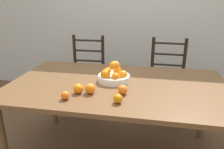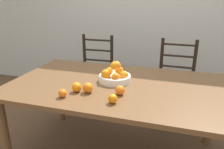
{
  "view_description": "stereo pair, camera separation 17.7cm",
  "coord_description": "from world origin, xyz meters",
  "px_view_note": "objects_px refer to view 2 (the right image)",
  "views": [
    {
      "loc": [
        0.27,
        -1.67,
        1.41
      ],
      "look_at": [
        -0.04,
        -0.03,
        0.82
      ],
      "focal_mm": 35.0,
      "sensor_mm": 36.0,
      "label": 1
    },
    {
      "loc": [
        0.44,
        -1.63,
        1.41
      ],
      "look_at": [
        -0.04,
        -0.03,
        0.82
      ],
      "focal_mm": 35.0,
      "sensor_mm": 36.0,
      "label": 2
    }
  ],
  "objects_px": {
    "orange_loose_0": "(88,88)",
    "chair_left": "(95,74)",
    "orange_loose_2": "(77,87)",
    "orange_loose_3": "(113,99)",
    "orange_loose_4": "(63,93)",
    "orange_loose_1": "(120,90)",
    "fruit_bowl": "(115,75)",
    "chair_right": "(175,82)"
  },
  "relations": [
    {
      "from": "orange_loose_0",
      "to": "chair_left",
      "type": "bearing_deg",
      "value": 108.99
    },
    {
      "from": "orange_loose_0",
      "to": "chair_left",
      "type": "height_order",
      "value": "chair_left"
    },
    {
      "from": "orange_loose_2",
      "to": "orange_loose_3",
      "type": "bearing_deg",
      "value": -17.9
    },
    {
      "from": "chair_left",
      "to": "orange_loose_4",
      "type": "bearing_deg",
      "value": -80.64
    },
    {
      "from": "orange_loose_1",
      "to": "orange_loose_2",
      "type": "xyz_separation_m",
      "value": [
        -0.33,
        -0.04,
        0.0
      ]
    },
    {
      "from": "orange_loose_2",
      "to": "orange_loose_1",
      "type": "bearing_deg",
      "value": 7.67
    },
    {
      "from": "fruit_bowl",
      "to": "orange_loose_2",
      "type": "xyz_separation_m",
      "value": [
        -0.22,
        -0.29,
        -0.02
      ]
    },
    {
      "from": "orange_loose_1",
      "to": "orange_loose_3",
      "type": "height_order",
      "value": "orange_loose_1"
    },
    {
      "from": "orange_loose_0",
      "to": "orange_loose_2",
      "type": "relative_size",
      "value": 1.05
    },
    {
      "from": "fruit_bowl",
      "to": "chair_right",
      "type": "xyz_separation_m",
      "value": [
        0.5,
        0.81,
        -0.31
      ]
    },
    {
      "from": "fruit_bowl",
      "to": "orange_loose_4",
      "type": "relative_size",
      "value": 4.49
    },
    {
      "from": "orange_loose_1",
      "to": "chair_left",
      "type": "distance_m",
      "value": 1.26
    },
    {
      "from": "orange_loose_0",
      "to": "orange_loose_1",
      "type": "xyz_separation_m",
      "value": [
        0.24,
        0.03,
        -0.0
      ]
    },
    {
      "from": "orange_loose_0",
      "to": "chair_right",
      "type": "bearing_deg",
      "value": 59.9
    },
    {
      "from": "orange_loose_4",
      "to": "chair_right",
      "type": "xyz_separation_m",
      "value": [
        0.78,
        1.22,
        -0.28
      ]
    },
    {
      "from": "orange_loose_4",
      "to": "chair_right",
      "type": "bearing_deg",
      "value": 57.54
    },
    {
      "from": "chair_right",
      "to": "fruit_bowl",
      "type": "bearing_deg",
      "value": -120.41
    },
    {
      "from": "fruit_bowl",
      "to": "orange_loose_0",
      "type": "bearing_deg",
      "value": -114.47
    },
    {
      "from": "fruit_bowl",
      "to": "chair_left",
      "type": "relative_size",
      "value": 0.29
    },
    {
      "from": "orange_loose_2",
      "to": "chair_left",
      "type": "relative_size",
      "value": 0.08
    },
    {
      "from": "fruit_bowl",
      "to": "orange_loose_4",
      "type": "bearing_deg",
      "value": -123.5
    },
    {
      "from": "chair_left",
      "to": "chair_right",
      "type": "relative_size",
      "value": 1.0
    },
    {
      "from": "orange_loose_4",
      "to": "orange_loose_0",
      "type": "bearing_deg",
      "value": 41.93
    },
    {
      "from": "orange_loose_0",
      "to": "orange_loose_1",
      "type": "bearing_deg",
      "value": 7.62
    },
    {
      "from": "orange_loose_4",
      "to": "orange_loose_2",
      "type": "bearing_deg",
      "value": 64.63
    },
    {
      "from": "orange_loose_1",
      "to": "orange_loose_2",
      "type": "height_order",
      "value": "orange_loose_2"
    },
    {
      "from": "orange_loose_4",
      "to": "orange_loose_1",
      "type": "bearing_deg",
      "value": 22.76
    },
    {
      "from": "orange_loose_1",
      "to": "orange_loose_4",
      "type": "height_order",
      "value": "orange_loose_1"
    },
    {
      "from": "chair_left",
      "to": "orange_loose_2",
      "type": "bearing_deg",
      "value": -76.8
    },
    {
      "from": "orange_loose_4",
      "to": "orange_loose_3",
      "type": "bearing_deg",
      "value": 2.24
    },
    {
      "from": "fruit_bowl",
      "to": "orange_loose_3",
      "type": "xyz_separation_m",
      "value": [
        0.1,
        -0.4,
        -0.02
      ]
    },
    {
      "from": "fruit_bowl",
      "to": "orange_loose_4",
      "type": "height_order",
      "value": "fruit_bowl"
    },
    {
      "from": "fruit_bowl",
      "to": "orange_loose_2",
      "type": "height_order",
      "value": "fruit_bowl"
    },
    {
      "from": "orange_loose_3",
      "to": "chair_right",
      "type": "bearing_deg",
      "value": 71.49
    },
    {
      "from": "orange_loose_2",
      "to": "chair_right",
      "type": "bearing_deg",
      "value": 56.84
    },
    {
      "from": "orange_loose_2",
      "to": "chair_right",
      "type": "xyz_separation_m",
      "value": [
        0.72,
        1.1,
        -0.29
      ]
    },
    {
      "from": "orange_loose_1",
      "to": "chair_right",
      "type": "distance_m",
      "value": 1.16
    },
    {
      "from": "orange_loose_4",
      "to": "chair_left",
      "type": "bearing_deg",
      "value": 100.75
    },
    {
      "from": "chair_right",
      "to": "orange_loose_3",
      "type": "bearing_deg",
      "value": -107.0
    },
    {
      "from": "orange_loose_2",
      "to": "chair_left",
      "type": "bearing_deg",
      "value": 104.59
    },
    {
      "from": "orange_loose_2",
      "to": "orange_loose_3",
      "type": "distance_m",
      "value": 0.33
    },
    {
      "from": "chair_left",
      "to": "chair_right",
      "type": "bearing_deg",
      "value": -1.4
    }
  ]
}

